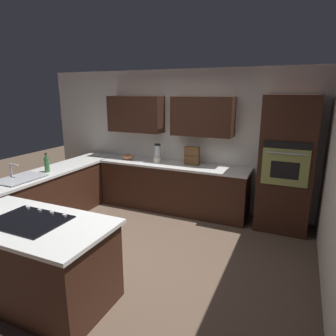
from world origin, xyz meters
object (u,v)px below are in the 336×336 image
at_px(sink_unit, 21,178).
at_px(dish_soap_bottle, 47,164).
at_px(wall_oven, 286,165).
at_px(spice_rack, 192,156).
at_px(cooktop, 29,220).
at_px(mixing_bowl, 128,157).
at_px(blender, 158,155).

relative_size(sink_unit, dish_soap_bottle, 2.16).
bearing_deg(wall_oven, spice_rack, -3.00).
bearing_deg(dish_soap_bottle, cooktop, 130.46).
xyz_separation_m(wall_oven, dish_soap_bottle, (3.62, 1.38, -0.05)).
bearing_deg(wall_oven, cooktop, 51.36).
height_order(wall_oven, cooktop, wall_oven).
bearing_deg(mixing_bowl, sink_unit, 67.13).
bearing_deg(dish_soap_bottle, blender, -135.08).
relative_size(sink_unit, spice_rack, 2.09).
xyz_separation_m(wall_oven, cooktop, (2.32, 2.90, -0.17)).
relative_size(blender, spice_rack, 1.06).
distance_m(wall_oven, mixing_bowl, 2.90).
xyz_separation_m(sink_unit, mixing_bowl, (-0.78, -1.85, 0.04)).
bearing_deg(cooktop, spice_rack, -103.56).
height_order(blender, mixing_bowl, blender).
height_order(blender, dish_soap_bottle, blender).
xyz_separation_m(spice_rack, dish_soap_bottle, (2.02, 1.46, -0.04)).
distance_m(cooktop, dish_soap_bottle, 2.01).
distance_m(sink_unit, dish_soap_bottle, 0.50).
relative_size(spice_rack, dish_soap_bottle, 1.04).
height_order(blender, spice_rack, blender).
bearing_deg(sink_unit, cooktop, 142.45).
height_order(cooktop, dish_soap_bottle, dish_soap_bottle).
distance_m(sink_unit, cooktop, 1.71).
bearing_deg(cooktop, blender, -91.40).
distance_m(wall_oven, spice_rack, 1.60).
relative_size(sink_unit, cooktop, 0.92).
bearing_deg(blender, cooktop, 88.60).
distance_m(cooktop, mixing_bowl, 2.95).
relative_size(cooktop, dish_soap_bottle, 2.35).
relative_size(cooktop, mixing_bowl, 3.71).
xyz_separation_m(wall_oven, blender, (2.25, 0.01, -0.03)).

